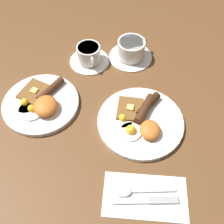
# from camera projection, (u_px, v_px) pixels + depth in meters

# --- Properties ---
(ground_plane) EXTENTS (3.00, 3.00, 0.00)m
(ground_plane) POSITION_uv_depth(u_px,v_px,m) (140.00, 123.00, 0.79)
(ground_plane) COLOR brown
(breakfast_plate_near) EXTENTS (0.26, 0.26, 0.04)m
(breakfast_plate_near) POSITION_uv_depth(u_px,v_px,m) (140.00, 120.00, 0.78)
(breakfast_plate_near) COLOR white
(breakfast_plate_near) RESTS_ON ground_plane
(breakfast_plate_far) EXTENTS (0.24, 0.24, 0.05)m
(breakfast_plate_far) POSITION_uv_depth(u_px,v_px,m) (41.00, 103.00, 0.81)
(breakfast_plate_far) COLOR white
(breakfast_plate_far) RESTS_ON ground_plane
(teacup_near) EXTENTS (0.16, 0.16, 0.07)m
(teacup_near) POSITION_uv_depth(u_px,v_px,m) (131.00, 50.00, 0.93)
(teacup_near) COLOR white
(teacup_near) RESTS_ON ground_plane
(teacup_far) EXTENTS (0.14, 0.14, 0.07)m
(teacup_far) POSITION_uv_depth(u_px,v_px,m) (89.00, 56.00, 0.92)
(teacup_far) COLOR white
(teacup_far) RESTS_ON ground_plane
(napkin) EXTENTS (0.12, 0.21, 0.01)m
(napkin) POSITION_uv_depth(u_px,v_px,m) (145.00, 196.00, 0.66)
(napkin) COLOR white
(napkin) RESTS_ON ground_plane
(knife) EXTENTS (0.03, 0.16, 0.01)m
(knife) POSITION_uv_depth(u_px,v_px,m) (149.00, 200.00, 0.65)
(knife) COLOR silver
(knife) RESTS_ON napkin
(spoon) EXTENTS (0.03, 0.16, 0.01)m
(spoon) POSITION_uv_depth(u_px,v_px,m) (130.00, 191.00, 0.66)
(spoon) COLOR silver
(spoon) RESTS_ON napkin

